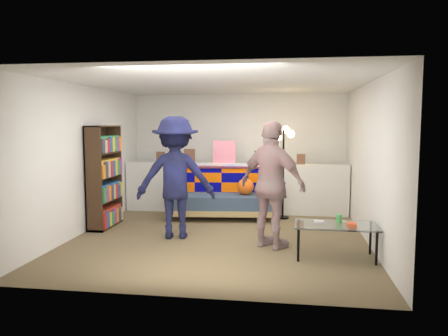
% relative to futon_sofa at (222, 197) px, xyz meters
% --- Properties ---
extents(ground, '(5.00, 5.00, 0.00)m').
position_rel_futon_sofa_xyz_m(ground, '(0.19, -1.40, -0.39)').
color(ground, brown).
rests_on(ground, ground).
extents(room_shell, '(4.60, 5.05, 2.45)m').
position_rel_futon_sofa_xyz_m(room_shell, '(0.19, -0.93, 1.28)').
color(room_shell, silver).
rests_on(room_shell, ground).
extents(half_wall_ledge, '(4.45, 0.15, 1.00)m').
position_rel_futon_sofa_xyz_m(half_wall_ledge, '(0.19, 0.40, 0.11)').
color(half_wall_ledge, silver).
rests_on(half_wall_ledge, ground).
extents(ledge_decor, '(2.97, 0.02, 0.45)m').
position_rel_futon_sofa_xyz_m(ledge_decor, '(-0.04, 0.38, 0.78)').
color(ledge_decor, brown).
rests_on(ledge_decor, half_wall_ledge).
extents(futon_sofa, '(2.05, 1.13, 0.85)m').
position_rel_futon_sofa_xyz_m(futon_sofa, '(0.00, 0.00, 0.00)').
color(futon_sofa, '#A4884F').
rests_on(futon_sofa, ground).
extents(bookshelf, '(0.29, 0.88, 1.75)m').
position_rel_futon_sofa_xyz_m(bookshelf, '(-1.89, -1.05, 0.42)').
color(bookshelf, black).
rests_on(bookshelf, ground).
extents(coffee_table, '(1.09, 0.62, 0.56)m').
position_rel_futon_sofa_xyz_m(coffee_table, '(1.89, -2.30, 0.03)').
color(coffee_table, black).
rests_on(coffee_table, ground).
extents(floor_lamp, '(0.38, 0.32, 1.74)m').
position_rel_futon_sofa_xyz_m(floor_lamp, '(1.17, 0.09, 0.84)').
color(floor_lamp, black).
rests_on(floor_lamp, ground).
extents(person_left, '(1.34, 0.92, 1.90)m').
position_rel_futon_sofa_xyz_m(person_left, '(-0.50, -1.57, 0.56)').
color(person_left, black).
rests_on(person_left, ground).
extents(person_right, '(1.14, 0.97, 1.83)m').
position_rel_futon_sofa_xyz_m(person_right, '(1.02, -1.94, 0.52)').
color(person_right, tan).
rests_on(person_right, ground).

